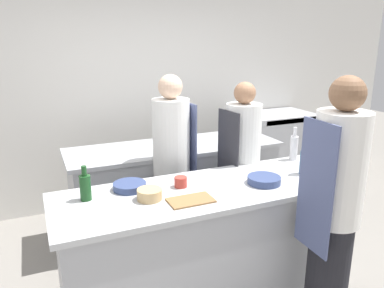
% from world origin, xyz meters
% --- Properties ---
extents(wall_back, '(8.00, 0.06, 2.80)m').
position_xyz_m(wall_back, '(0.00, 2.13, 1.40)').
color(wall_back, silver).
rests_on(wall_back, ground_plane).
extents(prep_counter, '(2.33, 0.78, 0.94)m').
position_xyz_m(prep_counter, '(0.00, 0.00, 0.47)').
color(prep_counter, '#A8AAAF').
rests_on(prep_counter, ground_plane).
extents(pass_counter, '(2.24, 0.74, 0.94)m').
position_xyz_m(pass_counter, '(0.17, 1.18, 0.47)').
color(pass_counter, '#A8AAAF').
rests_on(pass_counter, ground_plane).
extents(oven_range, '(0.95, 0.68, 1.05)m').
position_xyz_m(oven_range, '(1.87, 1.74, 0.52)').
color(oven_range, '#A8AAAF').
rests_on(oven_range, ground_plane).
extents(chef_at_prep_near, '(0.36, 0.34, 1.81)m').
position_xyz_m(chef_at_prep_near, '(0.61, -0.63, 0.91)').
color(chef_at_prep_near, black).
rests_on(chef_at_prep_near, ground_plane).
extents(chef_at_stove, '(0.36, 0.34, 1.72)m').
position_xyz_m(chef_at_stove, '(-0.04, 0.72, 0.87)').
color(chef_at_stove, black).
rests_on(chef_at_stove, ground_plane).
extents(chef_at_pass_far, '(0.35, 0.33, 1.65)m').
position_xyz_m(chef_at_pass_far, '(0.57, 0.50, 0.83)').
color(chef_at_pass_far, black).
rests_on(chef_at_pass_far, ground_plane).
extents(bottle_olive_oil, '(0.07, 0.07, 0.31)m').
position_xyz_m(bottle_olive_oil, '(1.00, 0.30, 1.06)').
color(bottle_olive_oil, silver).
rests_on(bottle_olive_oil, prep_counter).
extents(bottle_vinegar, '(0.08, 0.08, 0.27)m').
position_xyz_m(bottle_vinegar, '(0.84, -0.04, 1.04)').
color(bottle_vinegar, '#2D5175').
rests_on(bottle_vinegar, prep_counter).
extents(bottle_wine, '(0.08, 0.08, 0.25)m').
position_xyz_m(bottle_wine, '(-0.89, 0.15, 1.04)').
color(bottle_wine, '#19471E').
rests_on(bottle_wine, prep_counter).
extents(bowl_mixing_large, '(0.26, 0.26, 0.06)m').
position_xyz_m(bowl_mixing_large, '(0.42, -0.09, 0.97)').
color(bowl_mixing_large, navy).
rests_on(bowl_mixing_large, prep_counter).
extents(bowl_prep_small, '(0.25, 0.25, 0.05)m').
position_xyz_m(bowl_prep_small, '(-0.57, 0.21, 0.96)').
color(bowl_prep_small, navy).
rests_on(bowl_prep_small, prep_counter).
extents(bowl_ceramic_blue, '(0.17, 0.17, 0.08)m').
position_xyz_m(bowl_ceramic_blue, '(-0.48, -0.02, 0.98)').
color(bowl_ceramic_blue, tan).
rests_on(bowl_ceramic_blue, prep_counter).
extents(cup, '(0.10, 0.10, 0.08)m').
position_xyz_m(cup, '(-0.20, 0.10, 0.98)').
color(cup, '#B2382D').
rests_on(cup, prep_counter).
extents(cutting_board, '(0.31, 0.19, 0.01)m').
position_xyz_m(cutting_board, '(-0.23, -0.16, 0.94)').
color(cutting_board, olive).
rests_on(cutting_board, prep_counter).
extents(stockpot, '(0.25, 0.25, 0.18)m').
position_xyz_m(stockpot, '(0.17, 1.16, 1.03)').
color(stockpot, '#A8AAAF').
rests_on(stockpot, pass_counter).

